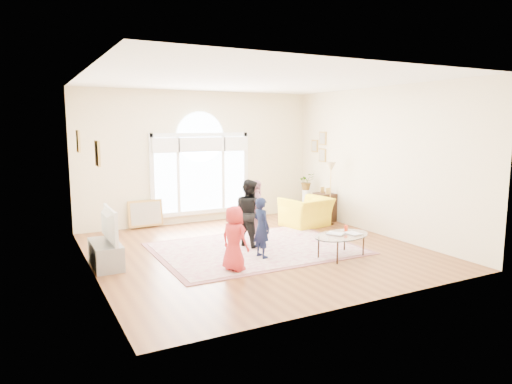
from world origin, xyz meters
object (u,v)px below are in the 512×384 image
armchair (306,212)px  tv_console (106,254)px  area_rug (256,248)px  television (105,225)px  coffee_table (341,236)px

armchair → tv_console: bearing=1.7°
area_rug → television: 2.87m
area_rug → armchair: 2.36m
tv_console → television: television is taller
television → armchair: (4.76, 1.02, -0.37)m
tv_console → television: bearing=-0.0°
coffee_table → armchair: (0.88, 2.45, -0.06)m
television → area_rug: bearing=-4.2°
tv_console → coffee_table: 4.15m
tv_console → coffee_table: size_ratio=0.75×
television → tv_console: bearing=180.0°
television → coffee_table: size_ratio=0.77×
tv_console → television: size_ratio=0.98×
coffee_table → armchair: 2.60m
television → armchair: television is taller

